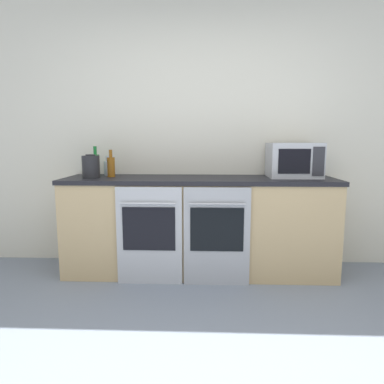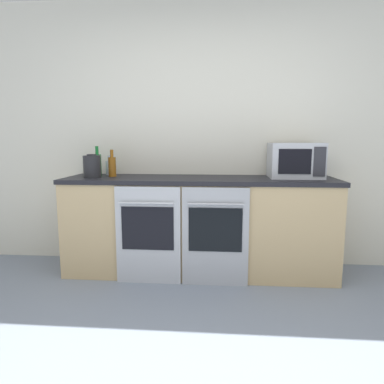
# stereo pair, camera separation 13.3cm
# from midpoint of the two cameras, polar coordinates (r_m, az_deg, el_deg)

# --- Properties ---
(wall_back) EXTENTS (10.00, 0.06, 2.60)m
(wall_back) POSITION_cam_midpoint_polar(r_m,az_deg,el_deg) (3.48, 0.20, 9.47)
(wall_back) COLOR silver
(wall_back) RESTS_ON ground_plane
(counter_back) EXTENTS (2.49, 0.62, 0.91)m
(counter_back) POSITION_cam_midpoint_polar(r_m,az_deg,el_deg) (3.25, -0.02, -5.53)
(counter_back) COLOR tan
(counter_back) RESTS_ON ground_plane
(oven_left) EXTENTS (0.57, 0.06, 0.86)m
(oven_left) POSITION_cam_midpoint_polar(r_m,az_deg,el_deg) (3.00, -8.41, -7.17)
(oven_left) COLOR #B7BABF
(oven_left) RESTS_ON ground_plane
(oven_right) EXTENTS (0.57, 0.06, 0.86)m
(oven_right) POSITION_cam_midpoint_polar(r_m,az_deg,el_deg) (2.95, 2.85, -7.36)
(oven_right) COLOR #A8AAAF
(oven_right) RESTS_ON ground_plane
(microwave) EXTENTS (0.47, 0.39, 0.32)m
(microwave) POSITION_cam_midpoint_polar(r_m,az_deg,el_deg) (3.31, 15.49, 5.14)
(microwave) COLOR #B7BABF
(microwave) RESTS_ON counter_back
(bottle_amber) EXTENTS (0.07, 0.07, 0.26)m
(bottle_amber) POSITION_cam_midpoint_polar(r_m,az_deg,el_deg) (3.32, -14.47, 4.17)
(bottle_amber) COLOR #8C5114
(bottle_amber) RESTS_ON counter_back
(bottle_clear) EXTENTS (0.07, 0.07, 0.19)m
(bottle_clear) POSITION_cam_midpoint_polar(r_m,az_deg,el_deg) (3.47, -14.98, 3.92)
(bottle_clear) COLOR silver
(bottle_clear) RESTS_ON counter_back
(bottle_green) EXTENTS (0.07, 0.07, 0.29)m
(bottle_green) POSITION_cam_midpoint_polar(r_m,az_deg,el_deg) (3.46, -16.84, 4.43)
(bottle_green) COLOR #19722D
(bottle_green) RESTS_ON counter_back
(kettle) EXTENTS (0.16, 0.16, 0.22)m
(kettle) POSITION_cam_midpoint_polar(r_m,az_deg,el_deg) (3.27, -17.62, 4.04)
(kettle) COLOR #232326
(kettle) RESTS_ON counter_back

